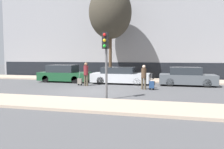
% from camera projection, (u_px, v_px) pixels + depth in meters
% --- Properties ---
extents(ground_plane, '(80.00, 80.00, 0.00)m').
position_uv_depth(ground_plane, '(91.00, 92.00, 13.59)').
color(ground_plane, '#4C4C4F').
extents(sidewalk_near, '(28.00, 2.50, 0.12)m').
position_uv_depth(sidewalk_near, '(63.00, 103.00, 9.96)').
color(sidewalk_near, tan).
rests_on(sidewalk_near, ground_plane).
extents(sidewalk_far, '(28.00, 3.00, 0.12)m').
position_uv_depth(sidewalk_far, '(116.00, 79.00, 20.35)').
color(sidewalk_far, tan).
rests_on(sidewalk_far, ground_plane).
extents(building_facade, '(28.00, 3.21, 10.85)m').
position_uv_depth(building_facade, '(124.00, 27.00, 23.58)').
color(building_facade, gray).
rests_on(building_facade, ground_plane).
extents(parked_car_0, '(4.30, 1.90, 1.47)m').
position_uv_depth(parked_car_0, '(64.00, 74.00, 18.96)').
color(parked_car_0, '#194728').
rests_on(parked_car_0, ground_plane).
extents(parked_car_1, '(4.64, 1.88, 1.34)m').
position_uv_depth(parked_car_1, '(120.00, 76.00, 17.65)').
color(parked_car_1, '#B7BABF').
rests_on(parked_car_1, ground_plane).
extents(parked_car_2, '(4.08, 1.83, 1.39)m').
position_uv_depth(parked_car_2, '(187.00, 77.00, 16.48)').
color(parked_car_2, '#4C5156').
rests_on(parked_car_2, ground_plane).
extents(pedestrian_left, '(0.35, 0.34, 1.74)m').
position_uv_depth(pedestrian_left, '(86.00, 73.00, 16.26)').
color(pedestrian_left, '#4C4233').
rests_on(pedestrian_left, ground_plane).
extents(trolley_left, '(0.34, 0.29, 1.07)m').
position_uv_depth(trolley_left, '(80.00, 81.00, 16.54)').
color(trolley_left, slate).
rests_on(trolley_left, ground_plane).
extents(pedestrian_right, '(0.34, 0.34, 1.62)m').
position_uv_depth(pedestrian_right, '(144.00, 76.00, 14.48)').
color(pedestrian_right, '#4C4233').
rests_on(pedestrian_right, ground_plane).
extents(trolley_right, '(0.34, 0.29, 1.12)m').
position_uv_depth(trolley_right, '(152.00, 85.00, 14.27)').
color(trolley_right, navy).
rests_on(trolley_right, ground_plane).
extents(traffic_light, '(0.28, 0.47, 3.35)m').
position_uv_depth(traffic_light, '(106.00, 52.00, 10.71)').
color(traffic_light, '#515154').
rests_on(traffic_light, ground_plane).
extents(parked_bicycle, '(1.77, 0.06, 0.96)m').
position_uv_depth(parked_bicycle, '(145.00, 75.00, 19.74)').
color(parked_bicycle, black).
rests_on(parked_bicycle, sidewalk_far).
extents(bare_tree_near_crossing, '(3.81, 3.81, 8.31)m').
position_uv_depth(bare_tree_near_crossing, '(110.00, 13.00, 19.39)').
color(bare_tree_near_crossing, '#4C3826').
rests_on(bare_tree_near_crossing, sidewalk_far).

